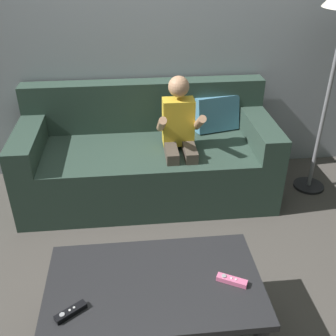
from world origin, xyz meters
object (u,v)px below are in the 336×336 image
Objects in this scene: couch at (148,158)px; game_remote_black_near_edge at (71,312)px; person_seated_on_couch at (180,136)px; game_remote_pink_center at (232,280)px; coffee_table at (154,292)px.

game_remote_black_near_edge is (-0.41, -1.53, 0.13)m from couch.
person_seated_on_couch is 1.26m from game_remote_pink_center.
game_remote_pink_center is at bearing -78.10° from couch.
game_remote_black_near_edge is at bearing -171.80° from game_remote_pink_center.
couch is 0.38m from person_seated_on_couch.
coffee_table is 7.33× the size of game_remote_black_near_edge.
game_remote_black_near_edge and game_remote_pink_center have the same top height.
couch is at bearing 87.82° from coffee_table.
couch is 13.35× the size of game_remote_pink_center.
coffee_table is 0.36m from game_remote_pink_center.
person_seated_on_couch reaches higher than couch.
coffee_table is at bearing -102.59° from person_seated_on_couch.
game_remote_black_near_edge is 0.72m from game_remote_pink_center.
person_seated_on_couch is 7.13× the size of game_remote_black_near_edge.
couch is 1.46m from game_remote_pink_center.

